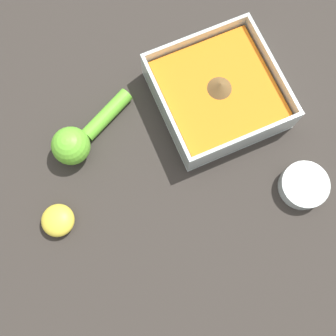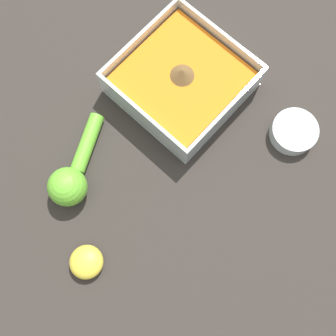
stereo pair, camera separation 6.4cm
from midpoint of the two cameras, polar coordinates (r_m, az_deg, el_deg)
ground_plane at (r=0.72m, az=-1.00°, el=9.95°), size 4.00×4.00×0.00m
square_dish at (r=0.70m, az=-0.62°, el=11.96°), size 0.20×0.20×0.07m
spice_bowl at (r=0.71m, az=15.35°, el=4.56°), size 0.08×0.08×0.03m
lemon_squeezer at (r=0.67m, az=-16.46°, el=-1.91°), size 0.16×0.10×0.06m
lemon_half at (r=0.66m, az=-14.53°, el=-13.65°), size 0.05×0.05×0.03m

